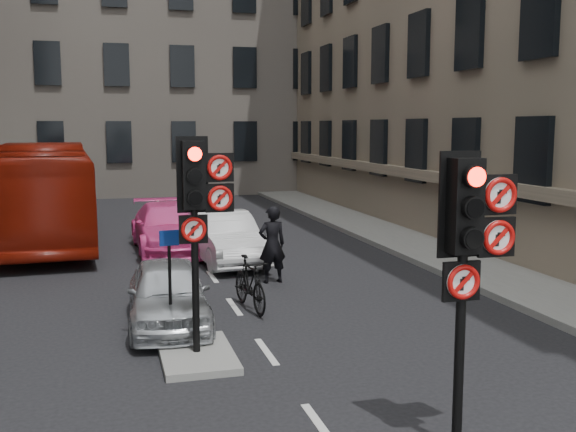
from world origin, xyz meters
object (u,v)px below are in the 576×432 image
car_white (225,237)px  motorcycle (250,284)px  signal_near (470,237)px  car_pink (169,228)px  motorcyclist (272,245)px  bus_red (47,192)px  info_sign (170,269)px  car_silver (168,293)px  signal_far (199,198)px

car_white → motorcycle: (-0.35, -5.07, -0.15)m
signal_near → car_white: bearing=94.1°
car_pink → motorcyclist: bearing=-69.0°
motorcycle → motorcyclist: (1.05, 2.28, 0.39)m
bus_red → motorcyclist: 10.04m
signal_near → car_pink: bearing=99.1°
car_pink → bus_red: bearing=137.9°
car_pink → info_sign: bearing=-96.8°
car_silver → signal_far: bearing=-77.3°
info_sign → signal_far: bearing=-66.6°
car_white → motorcycle: bearing=-98.8°
signal_far → info_sign: signal_far is taller
car_silver → car_pink: bearing=87.0°
signal_near → info_sign: (-3.04, 4.74, -1.20)m
signal_far → car_pink: size_ratio=0.71×
motorcycle → motorcyclist: bearing=58.1°
car_pink → info_sign: size_ratio=2.58×
car_white → bus_red: bearing=128.9°
bus_red → motorcyclist: bus_red is taller
car_pink → bus_red: 5.02m
bus_red → info_sign: (2.95, -12.39, -0.27)m
info_sign → car_white: bearing=65.7°
info_sign → signal_near: bearing=-64.5°
car_silver → bus_red: (-3.02, 11.13, 1.01)m
bus_red → motorcycle: bus_red is taller
signal_near → car_white: 11.95m
info_sign → motorcyclist: bearing=48.7°
signal_far → car_pink: 10.14m
motorcyclist → info_sign: bearing=49.1°
car_silver → motorcyclist: bearing=49.0°
signal_far → car_silver: (-0.37, 2.01, -2.06)m
signal_near → car_pink: signal_near is taller
car_silver → motorcycle: size_ratio=2.01×
car_pink → motorcycle: bearing=-83.7°
signal_near → info_sign: 5.76m
signal_far → info_sign: bearing=120.5°
bus_red → car_pink: bearing=-43.2°
signal_far → motorcyclist: (2.45, 4.99, -1.74)m
signal_far → car_white: (1.75, 7.78, -1.99)m
signal_near → car_white: (-0.85, 11.78, -1.87)m
signal_near → motorcyclist: size_ratio=1.87×
motorcyclist → info_sign: 5.15m
signal_far → motorcyclist: size_ratio=1.87×
car_silver → bus_red: bearing=107.6°
car_silver → bus_red: bus_red is taller
signal_near → car_silver: bearing=116.3°
car_white → signal_far: bearing=-107.6°
car_white → info_sign: info_sign is taller
car_silver → signal_near: bearing=-61.4°
signal_far → motorcycle: (1.40, 2.71, -2.14)m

